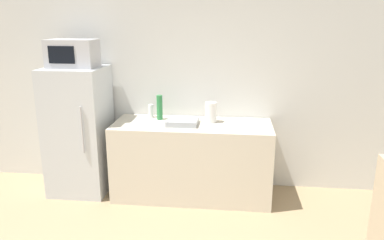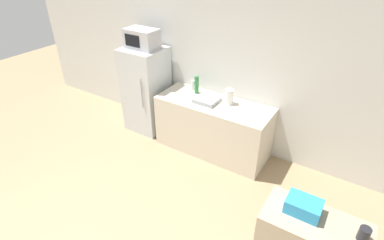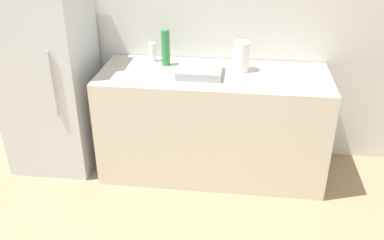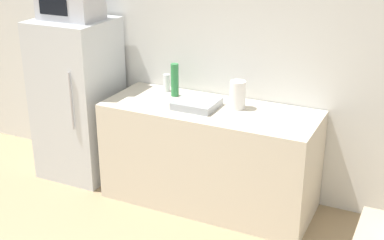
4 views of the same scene
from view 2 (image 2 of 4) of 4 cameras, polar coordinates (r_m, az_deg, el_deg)
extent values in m
cube|color=silver|center=(4.81, 4.16, 10.37)|extent=(8.00, 0.06, 2.60)
cube|color=silver|center=(5.32, -8.68, 5.72)|extent=(0.66, 0.63, 1.49)
cylinder|color=#B7B7BC|center=(4.94, -9.62, 4.98)|extent=(0.02, 0.02, 0.52)
cube|color=#BCBCC1|center=(5.01, -9.52, 15.04)|extent=(0.53, 0.33, 0.31)
cube|color=black|center=(4.92, -11.33, 14.58)|extent=(0.29, 0.01, 0.19)
cube|color=beige|center=(4.79, 4.02, -1.28)|extent=(1.79, 0.70, 0.87)
cube|color=#9EA3A8|center=(4.58, 2.88, 3.84)|extent=(0.34, 0.33, 0.06)
cylinder|color=#2D7F42|center=(4.80, 0.89, 6.74)|extent=(0.07, 0.07, 0.29)
cylinder|color=silver|center=(4.95, 0.15, 6.69)|extent=(0.06, 0.06, 0.16)
cube|color=#2D8EC6|center=(2.62, 20.47, -15.14)|extent=(0.27, 0.19, 0.12)
cylinder|color=#232328|center=(2.61, 29.93, -18.32)|extent=(0.08, 0.08, 0.11)
cylinder|color=white|center=(4.51, 7.09, 4.41)|extent=(0.13, 0.13, 0.23)
camera|label=1|loc=(1.78, -60.11, -21.27)|focal=35.00mm
camera|label=3|loc=(1.96, -35.50, -3.52)|focal=40.00mm
camera|label=4|loc=(0.68, -46.15, -53.74)|focal=50.00mm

